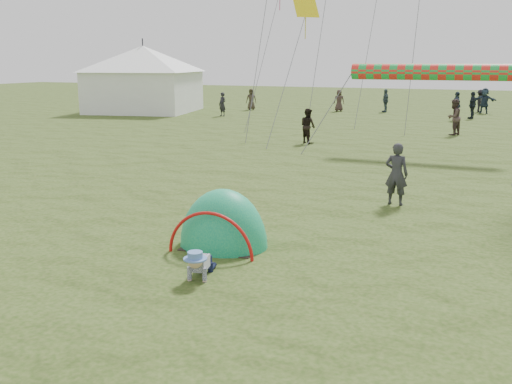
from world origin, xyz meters
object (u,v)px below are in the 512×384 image
at_px(crawling_toddler, 199,263).
at_px(popup_tent, 224,246).
at_px(event_marquee, 144,77).
at_px(standing_adult, 396,174).

xyz_separation_m(crawling_toddler, popup_tent, (-0.40, 1.76, -0.28)).
xyz_separation_m(crawling_toddler, event_marquee, (-19.48, 27.50, 2.24)).
xyz_separation_m(popup_tent, event_marquee, (-19.08, 25.74, 2.52)).
xyz_separation_m(crawling_toddler, standing_adult, (2.22, 6.55, 0.53)).
bearing_deg(event_marquee, crawling_toddler, -67.13).
distance_m(popup_tent, event_marquee, 32.14).
xyz_separation_m(popup_tent, standing_adult, (2.62, 4.79, 0.81)).
bearing_deg(standing_adult, popup_tent, 65.90).
relative_size(popup_tent, standing_adult, 1.45).
distance_m(crawling_toddler, popup_tent, 1.83).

